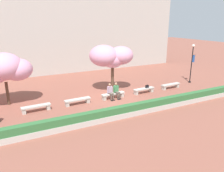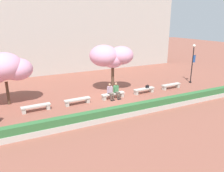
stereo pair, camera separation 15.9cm
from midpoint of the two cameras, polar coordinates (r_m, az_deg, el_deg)
name	(u,v)px [view 1 (the left image)]	position (r m, az deg, el deg)	size (l,w,h in m)	color
ground_plane	(113,98)	(17.74, 0.03, -3.26)	(100.00, 100.00, 0.00)	#8E5142
building_facade	(68,32)	(28.18, -11.47, 13.57)	(28.00, 4.00, 9.30)	#B7B2A8
stone_bench_west_end	(36,107)	(16.06, -19.49, -5.30)	(1.98, 0.49, 0.45)	#BCB7AD
stone_bench_near_west	(78,101)	(16.60, -9.25, -3.80)	(1.98, 0.49, 0.45)	#BCB7AD
stone_bench_center	(113,95)	(17.63, 0.03, -2.32)	(1.98, 0.49, 0.45)	#BCB7AD
stone_bench_near_east	(144,90)	(19.09, 8.08, -0.99)	(1.98, 0.49, 0.45)	#BCB7AD
stone_bench_east_end	(171,85)	(20.87, 14.86, 0.15)	(1.98, 0.49, 0.45)	#BCB7AD
person_seated_left	(110,91)	(17.35, -0.69, -1.29)	(0.51, 0.70, 1.29)	black
person_seated_right	(117,90)	(17.59, 0.95, -1.03)	(0.51, 0.72, 1.29)	black
handbag	(147,86)	(19.18, 8.92, -0.09)	(0.30, 0.15, 0.34)	black
cherry_tree_main	(111,57)	(18.74, -0.57, 7.70)	(3.72, 2.72, 4.12)	#513828
cherry_tree_secondary	(1,68)	(17.55, -27.31, 4.12)	(4.27, 2.87, 3.91)	#513828
lamp_post_with_banner	(192,60)	(23.10, 19.99, 6.42)	(0.54, 0.28, 3.86)	black
planter_hedge_foreground	(137,109)	(14.77, 6.11, -5.99)	(17.73, 0.50, 0.80)	#BCB7AD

